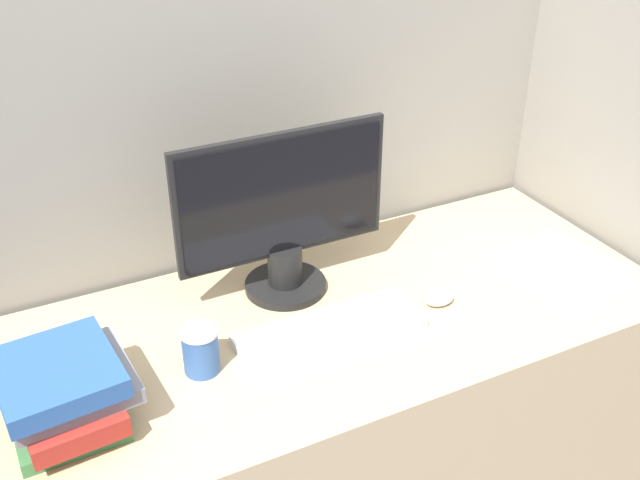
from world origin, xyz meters
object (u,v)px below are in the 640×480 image
Objects in this scene: coffee_cup at (201,350)px; book_stack at (64,391)px; monitor at (283,220)px; keyboard at (330,331)px; mouse at (439,299)px.

coffee_cup is 0.39× the size of book_stack.
keyboard is at bearing -86.65° from monitor.
monitor is 1.93× the size of book_stack.
monitor is 0.63m from book_stack.
mouse is at bearing 0.38° from book_stack.
monitor reaches higher than mouse.
monitor is at bearing 93.35° from keyboard.
keyboard is 1.58× the size of book_stack.
monitor reaches higher than book_stack.
monitor reaches higher than coffee_cup.
mouse is 0.70× the size of coffee_cup.
keyboard is 0.59m from book_stack.
book_stack is (-0.59, -0.02, 0.07)m from keyboard.
keyboard is at bearing 1.59° from book_stack.
mouse is at bearing -36.76° from monitor.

